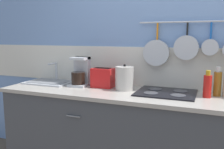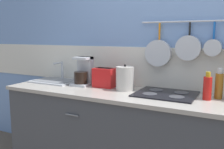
% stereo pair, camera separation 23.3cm
% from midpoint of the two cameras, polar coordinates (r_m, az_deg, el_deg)
% --- Properties ---
extents(wall_back, '(7.20, 0.15, 2.60)m').
position_cam_midpoint_polar(wall_back, '(2.52, 12.79, 5.17)').
color(wall_back, '#7293C6').
rests_on(wall_back, ground_plane).
extents(cabinet_base, '(3.30, 0.62, 0.87)m').
position_cam_midpoint_polar(cabinet_base, '(2.38, 10.60, -15.93)').
color(cabinet_base, '#3F4247').
rests_on(cabinet_base, ground_plane).
extents(countertop, '(3.34, 0.64, 0.03)m').
position_cam_midpoint_polar(countertop, '(2.23, 10.93, -5.34)').
color(countertop, '#A59E93').
rests_on(countertop, cabinet_base).
extents(sink_basin, '(0.50, 0.37, 0.22)m').
position_cam_midpoint_polar(sink_basin, '(2.91, -16.23, -1.48)').
color(sink_basin, '#B7BABF').
rests_on(sink_basin, countertop).
extents(coffee_maker, '(0.19, 0.21, 0.30)m').
position_cam_midpoint_polar(coffee_maker, '(2.66, -9.70, 0.13)').
color(coffee_maker, '#B7BABF').
rests_on(coffee_maker, countertop).
extents(toaster, '(0.23, 0.14, 0.20)m').
position_cam_midpoint_polar(toaster, '(2.55, -4.75, -0.76)').
color(toaster, red).
rests_on(toaster, countertop).
extents(kettle, '(0.18, 0.18, 0.25)m').
position_cam_midpoint_polar(kettle, '(2.41, 0.12, -0.88)').
color(kettle, beige).
rests_on(kettle, countertop).
extents(cooktop, '(0.53, 0.45, 0.01)m').
position_cam_midpoint_polar(cooktop, '(2.31, 9.45, -4.15)').
color(cooktop, black).
rests_on(cooktop, countertop).
extents(bottle_cooking_wine, '(0.07, 0.07, 0.23)m').
position_cam_midpoint_polar(bottle_cooking_wine, '(2.23, 18.23, -2.46)').
color(bottle_cooking_wine, red).
rests_on(bottle_cooking_wine, countertop).
extents(bottle_dish_soap, '(0.07, 0.07, 0.26)m').
position_cam_midpoint_polar(bottle_dish_soap, '(2.31, 20.36, -1.89)').
color(bottle_dish_soap, '#8C5919').
rests_on(bottle_dish_soap, countertop).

